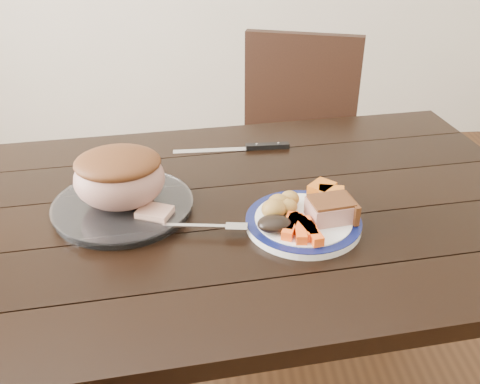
{
  "coord_description": "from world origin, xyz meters",
  "views": [
    {
      "loc": [
        0.0,
        -1.03,
        1.39
      ],
      "look_at": [
        0.08,
        -0.02,
        0.8
      ],
      "focal_mm": 40.0,
      "sensor_mm": 36.0,
      "label": 1
    }
  ],
  "objects": [
    {
      "name": "dining_table",
      "position": [
        0.0,
        0.0,
        0.66
      ],
      "size": [
        1.7,
        1.08,
        0.75
      ],
      "rotation": [
        0.0,
        0.0,
        0.12
      ],
      "color": "black",
      "rests_on": "ground"
    },
    {
      "name": "chair_far",
      "position": [
        0.34,
        0.73,
        0.52
      ],
      "size": [
        0.52,
        0.53,
        0.93
      ],
      "rotation": [
        0.0,
        0.0,
        2.86
      ],
      "color": "black",
      "rests_on": "ground"
    },
    {
      "name": "dinner_plate",
      "position": [
        0.21,
        -0.09,
        0.76
      ],
      "size": [
        0.25,
        0.25,
        0.02
      ],
      "primitive_type": "cylinder",
      "color": "white",
      "rests_on": "dining_table"
    },
    {
      "name": "plate_rim",
      "position": [
        0.21,
        -0.09,
        0.77
      ],
      "size": [
        0.25,
        0.25,
        0.02
      ],
      "primitive_type": "torus",
      "color": "#0E1447",
      "rests_on": "dinner_plate"
    },
    {
      "name": "serving_platter",
      "position": [
        -0.18,
        0.0,
        0.76
      ],
      "size": [
        0.3,
        0.3,
        0.02
      ],
      "primitive_type": "cylinder",
      "color": "white",
      "rests_on": "dining_table"
    },
    {
      "name": "pork_slice",
      "position": [
        0.27,
        -0.09,
        0.79
      ],
      "size": [
        0.1,
        0.09,
        0.04
      ],
      "primitive_type": "cube",
      "rotation": [
        0.0,
        0.0,
        0.17
      ],
      "color": "tan",
      "rests_on": "dinner_plate"
    },
    {
      "name": "roasted_potatoes",
      "position": [
        0.16,
        -0.06,
        0.79
      ],
      "size": [
        0.09,
        0.09,
        0.04
      ],
      "color": "gold",
      "rests_on": "dinner_plate"
    },
    {
      "name": "carrot_batons",
      "position": [
        0.2,
        -0.14,
        0.78
      ],
      "size": [
        0.08,
        0.11,
        0.02
      ],
      "color": "#FF5715",
      "rests_on": "dinner_plate"
    },
    {
      "name": "pumpkin_wedges",
      "position": [
        0.27,
        -0.03,
        0.79
      ],
      "size": [
        0.08,
        0.09,
        0.04
      ],
      "color": "orange",
      "rests_on": "dinner_plate"
    },
    {
      "name": "dark_mushroom",
      "position": [
        0.14,
        -0.13,
        0.79
      ],
      "size": [
        0.07,
        0.05,
        0.03
      ],
      "primitive_type": "ellipsoid",
      "color": "black",
      "rests_on": "dinner_plate"
    },
    {
      "name": "fork",
      "position": [
        0.01,
        -0.11,
        0.77
      ],
      "size": [
        0.18,
        0.04,
        0.0
      ],
      "rotation": [
        0.0,
        0.0,
        -0.12
      ],
      "color": "silver",
      "rests_on": "dinner_plate"
    },
    {
      "name": "roast_joint",
      "position": [
        -0.18,
        0.0,
        0.83
      ],
      "size": [
        0.2,
        0.17,
        0.13
      ],
      "primitive_type": "ellipsoid",
      "color": "#AB7668",
      "rests_on": "serving_platter"
    },
    {
      "name": "cut_slice",
      "position": [
        -0.11,
        -0.05,
        0.78
      ],
      "size": [
        0.09,
        0.08,
        0.02
      ],
      "primitive_type": "cube",
      "rotation": [
        0.0,
        0.0,
        -0.39
      ],
      "color": "tan",
      "rests_on": "serving_platter"
    },
    {
      "name": "carving_knife",
      "position": [
        0.14,
        0.3,
        0.76
      ],
      "size": [
        0.32,
        0.03,
        0.01
      ],
      "rotation": [
        0.0,
        0.0,
        0.02
      ],
      "color": "silver",
      "rests_on": "dining_table"
    }
  ]
}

